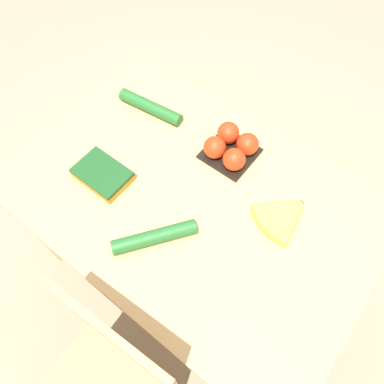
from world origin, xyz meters
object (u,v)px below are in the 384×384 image
object	(u,v)px
cucumber_far	(150,107)
cucumber_near	(155,237)
banana_bunch	(282,216)
tomato_pack	(231,147)
carrot_bag	(102,174)

from	to	relation	value
cucumber_far	cucumber_near	bearing A→B (deg)	132.53
banana_bunch	tomato_pack	distance (m)	0.31
carrot_bag	cucumber_near	world-z (taller)	cucumber_near
cucumber_far	carrot_bag	bearing A→B (deg)	102.46
banana_bunch	cucumber_near	bearing A→B (deg)	48.60
banana_bunch	tomato_pack	world-z (taller)	tomato_pack
tomato_pack	carrot_bag	size ratio (longest dim) A/B	0.95
banana_bunch	cucumber_far	distance (m)	0.67
tomato_pack	cucumber_near	size ratio (longest dim) A/B	0.71
tomato_pack	carrot_bag	distance (m)	0.47
cucumber_far	banana_bunch	bearing A→B (deg)	172.25
tomato_pack	cucumber_far	bearing A→B (deg)	3.26
cucumber_near	cucumber_far	distance (m)	0.56
banana_bunch	carrot_bag	distance (m)	0.64
banana_bunch	carrot_bag	size ratio (longest dim) A/B	0.95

